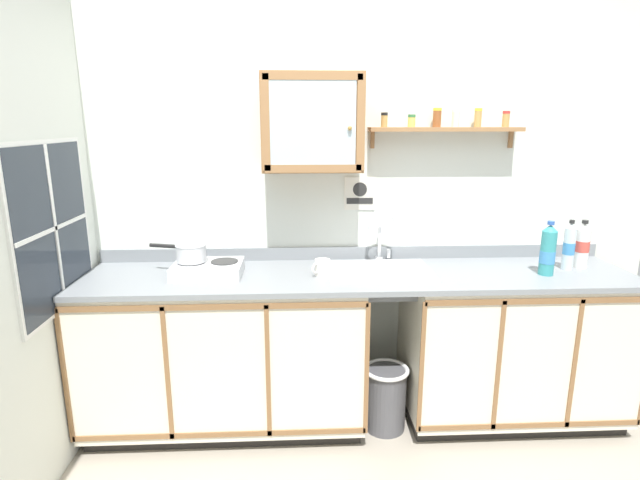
% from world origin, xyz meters
% --- Properties ---
extents(floor, '(6.17, 6.17, 0.00)m').
position_xyz_m(floor, '(0.00, 0.00, 0.00)').
color(floor, '#9E9384').
rests_on(floor, ground).
extents(back_wall, '(3.77, 0.07, 2.61)m').
position_xyz_m(back_wall, '(0.00, 0.64, 1.32)').
color(back_wall, silver).
rests_on(back_wall, ground).
extents(side_wall_left, '(0.05, 3.42, 2.61)m').
position_xyz_m(side_wall_left, '(-1.61, -0.29, 1.31)').
color(side_wall_left, silver).
rests_on(side_wall_left, ground).
extents(lower_cabinet_run, '(1.60, 0.63, 0.91)m').
position_xyz_m(lower_cabinet_run, '(-0.78, 0.31, 0.46)').
color(lower_cabinet_run, black).
rests_on(lower_cabinet_run, ground).
extents(lower_cabinet_run_right, '(1.29, 0.63, 0.91)m').
position_xyz_m(lower_cabinet_run_right, '(0.93, 0.31, 0.46)').
color(lower_cabinet_run_right, black).
rests_on(lower_cabinet_run_right, ground).
extents(countertop, '(3.13, 0.65, 0.03)m').
position_xyz_m(countertop, '(0.00, 0.31, 0.92)').
color(countertop, gray).
rests_on(countertop, lower_cabinet_run).
extents(backsplash, '(3.13, 0.02, 0.08)m').
position_xyz_m(backsplash, '(0.00, 0.61, 0.98)').
color(backsplash, gray).
rests_on(backsplash, countertop).
extents(sink, '(0.60, 0.48, 0.45)m').
position_xyz_m(sink, '(0.12, 0.35, 0.92)').
color(sink, silver).
rests_on(sink, countertop).
extents(hot_plate_stove, '(0.38, 0.29, 0.08)m').
position_xyz_m(hot_plate_stove, '(-0.86, 0.31, 0.97)').
color(hot_plate_stove, silver).
rests_on(hot_plate_stove, countertop).
extents(saucepan, '(0.33, 0.17, 0.10)m').
position_xyz_m(saucepan, '(-0.96, 0.33, 1.07)').
color(saucepan, silver).
rests_on(saucepan, hot_plate_stove).
extents(bottle_water_clear_0, '(0.07, 0.07, 0.30)m').
position_xyz_m(bottle_water_clear_0, '(1.23, 0.33, 1.07)').
color(bottle_water_clear_0, silver).
rests_on(bottle_water_clear_0, countertop).
extents(bottle_detergent_teal_1, '(0.08, 0.08, 0.31)m').
position_xyz_m(bottle_detergent_teal_1, '(1.05, 0.23, 1.07)').
color(bottle_detergent_teal_1, teal).
rests_on(bottle_detergent_teal_1, countertop).
extents(bottle_opaque_white_2, '(0.08, 0.08, 0.29)m').
position_xyz_m(bottle_opaque_white_2, '(1.33, 0.36, 1.07)').
color(bottle_opaque_white_2, white).
rests_on(bottle_opaque_white_2, countertop).
extents(mug, '(0.11, 0.10, 0.09)m').
position_xyz_m(mug, '(-0.22, 0.28, 0.98)').
color(mug, white).
rests_on(mug, countertop).
extents(wall_cabinet, '(0.57, 0.28, 0.54)m').
position_xyz_m(wall_cabinet, '(-0.26, 0.49, 1.77)').
color(wall_cabinet, '#996B42').
extents(spice_shelf, '(0.90, 0.14, 0.23)m').
position_xyz_m(spice_shelf, '(0.53, 0.55, 1.75)').
color(spice_shelf, '#996B42').
extents(warning_sign, '(0.19, 0.01, 0.20)m').
position_xyz_m(warning_sign, '(0.03, 0.61, 1.35)').
color(warning_sign, silver).
extents(window, '(0.03, 0.78, 0.87)m').
position_xyz_m(window, '(-1.58, 0.10, 1.26)').
color(window, '#262D38').
extents(trash_bin, '(0.27, 0.27, 0.39)m').
position_xyz_m(trash_bin, '(0.16, 0.21, 0.20)').
color(trash_bin, '#4C4C51').
rests_on(trash_bin, ground).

